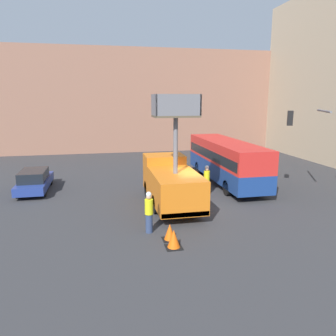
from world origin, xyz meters
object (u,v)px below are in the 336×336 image
Objects in this scene: utility_truck at (171,180)px; city_bus at (226,159)px; road_worker_directing at (207,180)px; traffic_cone_near_truck at (174,239)px; parked_car_curbside at (34,180)px; traffic_cone_mid_road at (170,232)px; road_worker_near_truck at (149,212)px; traffic_light_pole at (330,136)px.

city_bus is at bearing 41.23° from utility_truck.
traffic_cone_near_truck is at bearing -159.31° from road_worker_directing.
parked_car_curbside is at bearing 149.88° from utility_truck.
parked_car_curbside is at bearing 127.55° from traffic_cone_mid_road.
traffic_cone_mid_road is at bearing -78.44° from road_worker_near_truck.
traffic_cone_mid_road is at bearing -103.02° from utility_truck.
utility_truck is 5.56m from traffic_cone_near_truck.
utility_truck is 0.62× the size of city_bus.
city_bus is 13.27m from parked_car_curbside.
traffic_light_pole is (4.62, -4.79, 2.07)m from city_bus.
road_worker_near_truck is 2.02m from traffic_cone_near_truck.
road_worker_near_truck is at bearing 150.97° from city_bus.
traffic_light_pole is (9.64, -0.39, 2.36)m from utility_truck.
road_worker_near_truck is (-6.83, -7.96, -0.80)m from city_bus.
utility_truck reaches higher than parked_car_curbside.
city_bus is 12.98× the size of traffic_cone_near_truck.
road_worker_near_truck is at bearing -164.50° from traffic_light_pole.
traffic_light_pole is 18.83m from parked_car_curbside.
traffic_cone_mid_road is (-3.69, -6.11, -0.64)m from road_worker_directing.
city_bus reaches higher than road_worker_directing.
road_worker_near_truck is at bearing -52.47° from parked_car_curbside.
city_bus is 11.56m from traffic_cone_near_truck.
traffic_cone_near_truck is 0.16× the size of parked_car_curbside.
road_worker_directing reaches higher than road_worker_near_truck.
utility_truck reaches higher than traffic_cone_near_truck.
utility_truck is 1.11× the size of traffic_light_pole.
utility_truck is 6.68m from city_bus.
traffic_cone_near_truck is (-10.69, -4.94, -3.48)m from traffic_light_pole.
traffic_light_pole is at bearing -10.67° from road_worker_near_truck.
road_worker_near_truck reaches higher than traffic_cone_mid_road.
traffic_light_pole reaches higher than traffic_cone_near_truck.
city_bus is at bearing -1.59° from parked_car_curbside.
traffic_light_pole reaches higher than traffic_cone_mid_road.
city_bus is 5.22× the size of road_worker_near_truck.
utility_truck is at bearing 36.93° from road_worker_near_truck.
city_bus is (5.02, 4.40, 0.29)m from utility_truck.
parked_car_curbside is (-13.22, 0.37, -1.05)m from city_bus.
parked_car_curbside is (-7.16, 9.31, 0.40)m from traffic_cone_mid_road.
utility_truck is 8.65× the size of traffic_cone_mid_road.
traffic_cone_near_truck is (-1.05, -5.34, -1.12)m from utility_truck.
road_worker_directing is at bearing 30.58° from utility_truck.
traffic_light_pole is 11.99m from traffic_cone_mid_road.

